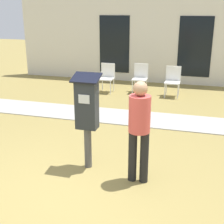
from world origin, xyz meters
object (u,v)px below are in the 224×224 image
Objects in this scene: outdoor_chair_left at (107,75)px; outdoor_chair_middle at (140,76)px; person_standing at (139,125)px; parking_meter at (87,109)px; outdoor_chair_right at (173,79)px.

outdoor_chair_left is 1.00× the size of outdoor_chair_middle.
outdoor_chair_middle is (-0.99, 5.26, -0.40)m from person_standing.
parking_meter is 5.07m from outdoor_chair_middle.
outdoor_chair_left and outdoor_chair_right have the same top height.
outdoor_chair_middle is at bearing 155.13° from outdoor_chair_right.
outdoor_chair_left and outdoor_chair_middle have the same top height.
parking_meter reaches higher than outdoor_chair_right.
outdoor_chair_middle is at bearing 78.71° from person_standing.
outdoor_chair_middle and outdoor_chair_right have the same top height.
parking_meter is 1.77× the size of outdoor_chair_middle.
person_standing is at bearing -51.21° from outdoor_chair_left.
parking_meter is at bearing -94.25° from outdoor_chair_middle.
outdoor_chair_left is 1.04m from outdoor_chair_middle.
person_standing is 1.76× the size of outdoor_chair_middle.
person_standing is at bearing -105.71° from outdoor_chair_right.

